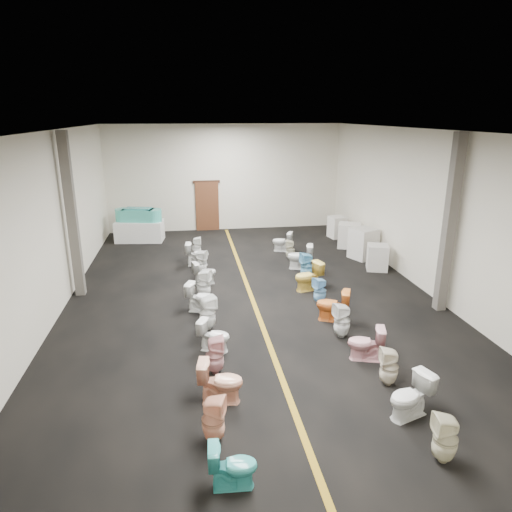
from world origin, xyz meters
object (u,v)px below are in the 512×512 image
(toilet_right_3, at_px, (366,343))
(toilet_right_5, at_px, (333,305))
(bathtub, at_px, (138,215))
(toilet_right_7, at_px, (308,276))
(toilet_left_10, at_px, (197,254))
(toilet_left_11, at_px, (197,247))
(toilet_right_6, at_px, (320,291))
(toilet_right_1, at_px, (410,397))
(toilet_left_0, at_px, (233,466))
(toilet_right_8, at_px, (307,266))
(toilet_left_6, at_px, (201,297))
(toilet_left_3, at_px, (215,355))
(toilet_right_2, at_px, (389,367))
(toilet_left_5, at_px, (208,313))
(toilet_left_7, at_px, (204,284))
(toilet_left_8, at_px, (204,273))
(toilet_right_11, at_px, (282,242))
(appliance_crate_d, at_px, (337,227))
(toilet_right_4, at_px, (342,321))
(toilet_left_1, at_px, (213,420))
(display_table, at_px, (140,231))
(toilet_left_9, at_px, (201,263))
(toilet_right_0, at_px, (445,439))
(toilet_left_4, at_px, (214,336))
(toilet_left_2, at_px, (221,381))
(appliance_crate_b, at_px, (363,243))
(toilet_right_10, at_px, (290,250))

(toilet_right_3, height_order, toilet_right_5, toilet_right_5)
(bathtub, height_order, toilet_right_7, bathtub)
(toilet_left_10, relative_size, toilet_left_11, 1.10)
(toilet_right_6, bearing_deg, toilet_right_7, 164.10)
(toilet_right_1, bearing_deg, toilet_left_11, 179.42)
(toilet_left_0, height_order, toilet_right_8, toilet_right_8)
(toilet_left_11, distance_m, toilet_right_6, 5.75)
(toilet_right_1, height_order, toilet_right_8, toilet_right_8)
(toilet_right_1, bearing_deg, toilet_left_6, -165.11)
(toilet_left_3, distance_m, toilet_right_1, 3.64)
(toilet_right_2, height_order, toilet_right_5, toilet_right_5)
(toilet_left_5, relative_size, toilet_left_7, 1.01)
(toilet_left_8, bearing_deg, toilet_right_8, -106.13)
(toilet_left_10, height_order, toilet_right_11, toilet_left_10)
(appliance_crate_d, height_order, toilet_right_4, appliance_crate_d)
(toilet_right_7, bearing_deg, toilet_right_11, 164.29)
(toilet_left_1, relative_size, toilet_left_6, 1.03)
(display_table, bearing_deg, toilet_right_5, -57.22)
(toilet_left_3, relative_size, toilet_left_9, 1.00)
(toilet_right_0, bearing_deg, toilet_left_9, -151.96)
(toilet_left_6, xyz_separation_m, toilet_right_7, (3.11, 1.03, 0.03))
(toilet_left_10, bearing_deg, toilet_left_4, -172.39)
(toilet_left_0, distance_m, toilet_right_5, 5.70)
(toilet_left_11, height_order, toilet_right_11, toilet_right_11)
(toilet_left_10, xyz_separation_m, toilet_right_0, (3.29, -9.72, 0.00))
(toilet_right_2, bearing_deg, toilet_right_0, 7.03)
(toilet_left_2, relative_size, toilet_right_3, 1.07)
(toilet_right_0, height_order, toilet_right_1, toilet_right_0)
(toilet_right_6, bearing_deg, toilet_left_5, -89.55)
(toilet_left_5, relative_size, toilet_right_6, 1.12)
(toilet_left_6, relative_size, toilet_left_9, 0.99)
(toilet_right_3, bearing_deg, toilet_right_6, -161.16)
(appliance_crate_d, bearing_deg, bathtub, 175.07)
(display_table, xyz_separation_m, toilet_right_1, (5.46, -12.12, -0.02))
(toilet_right_8, bearing_deg, toilet_left_8, -97.52)
(toilet_right_2, distance_m, toilet_right_3, 0.95)
(toilet_left_4, bearing_deg, toilet_left_8, 25.05)
(toilet_left_1, xyz_separation_m, toilet_left_5, (0.11, 3.92, 0.02))
(toilet_left_9, distance_m, toilet_right_0, 9.33)
(toilet_left_9, bearing_deg, toilet_right_7, -100.75)
(toilet_left_10, distance_m, toilet_left_11, 1.02)
(bathtub, bearing_deg, toilet_left_1, -66.10)
(toilet_right_0, height_order, toilet_right_6, toilet_right_0)
(toilet_left_6, xyz_separation_m, toilet_right_5, (3.18, -1.04, 0.02))
(toilet_left_4, height_order, toilet_right_4, toilet_right_4)
(toilet_left_7, bearing_deg, toilet_left_5, -157.56)
(display_table, bearing_deg, appliance_crate_b, -23.94)
(toilet_left_6, distance_m, toilet_right_10, 5.14)
(toilet_left_8, bearing_deg, toilet_left_3, 164.94)
(toilet_left_0, bearing_deg, bathtub, 13.55)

